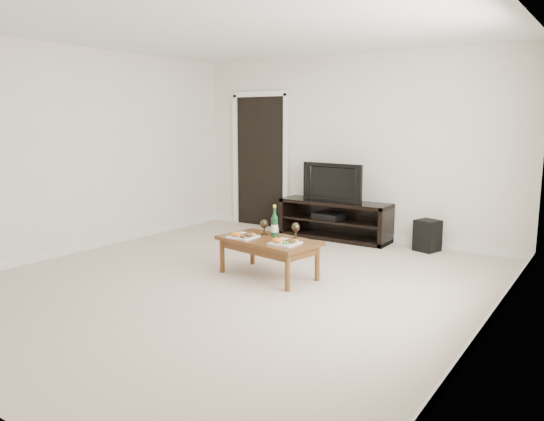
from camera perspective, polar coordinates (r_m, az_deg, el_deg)
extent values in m
plane|color=beige|center=(5.61, -4.28, -7.81)|extent=(5.50, 5.50, 0.00)
cube|color=white|center=(7.73, 8.42, 6.72)|extent=(5.00, 0.04, 2.60)
cube|color=white|center=(5.44, -4.65, 19.56)|extent=(5.00, 5.50, 0.04)
cube|color=black|center=(8.50, -1.24, 5.22)|extent=(0.90, 0.02, 2.05)
cube|color=black|center=(7.64, 6.77, -1.02)|extent=(1.61, 0.45, 0.55)
imported|color=black|center=(7.56, 6.85, 3.06)|extent=(0.95, 0.21, 0.54)
cube|color=black|center=(7.67, 6.07, -0.59)|extent=(0.41, 0.31, 0.08)
cube|color=black|center=(7.19, 16.37, -2.60)|extent=(0.34, 0.34, 0.41)
cube|color=brown|center=(5.78, -0.38, -5.10)|extent=(1.18, 0.77, 0.42)
cube|color=white|center=(5.79, -3.13, -2.60)|extent=(0.27, 0.27, 0.07)
cube|color=white|center=(5.49, 1.40, -3.28)|extent=(0.27, 0.27, 0.07)
cylinder|color=#103B1D|center=(5.84, 0.27, -1.08)|extent=(0.07, 0.07, 0.35)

